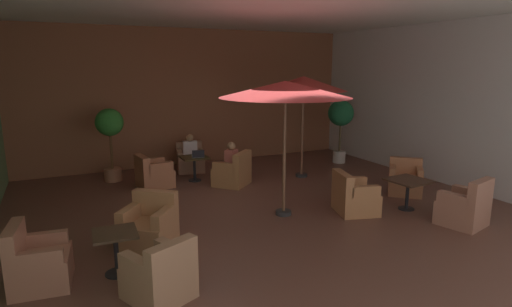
{
  "coord_description": "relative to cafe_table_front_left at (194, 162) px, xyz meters",
  "views": [
    {
      "loc": [
        -3.72,
        -7.26,
        2.93
      ],
      "look_at": [
        0.0,
        0.49,
        1.12
      ],
      "focal_mm": 29.17,
      "sensor_mm": 36.0,
      "label": 1
    }
  ],
  "objects": [
    {
      "name": "patron_blue_shirt",
      "position": [
        0.72,
        -0.78,
        0.24
      ],
      "size": [
        0.4,
        0.39,
        0.64
      ],
      "color": "#B05546",
      "rests_on": "ground_plane"
    },
    {
      "name": "open_laptop",
      "position": [
        0.07,
        -0.12,
        0.19
      ],
      "size": [
        0.36,
        0.29,
        0.2
      ],
      "color": "#9EA0A5",
      "rests_on": "cafe_table_front_left"
    },
    {
      "name": "armchair_front_left_south",
      "position": [
        0.75,
        -0.81,
        -0.18
      ],
      "size": [
        1.1,
        1.1,
        0.86
      ],
      "color": "#AB7142",
      "rests_on": "ground_plane"
    },
    {
      "name": "cafe_table_front_left",
      "position": [
        0.0,
        0.0,
        0.0
      ],
      "size": [
        0.67,
        0.67,
        0.64
      ],
      "color": "black",
      "rests_on": "ground_plane"
    },
    {
      "name": "potted_tree_mid_left",
      "position": [
        -1.92,
        0.91,
        0.81
      ],
      "size": [
        0.7,
        0.7,
        1.89
      ],
      "color": "#A86A4B",
      "rests_on": "ground_plane"
    },
    {
      "name": "cafe_table_front_right",
      "position": [
        -2.51,
        -4.32,
        -0.03
      ],
      "size": [
        0.63,
        0.63,
        0.64
      ],
      "color": "black",
      "rests_on": "ground_plane"
    },
    {
      "name": "armchair_front_right_north",
      "position": [
        -1.88,
        -3.52,
        -0.17
      ],
      "size": [
        1.1,
        1.1,
        0.87
      ],
      "color": "#B3774B",
      "rests_on": "ground_plane"
    },
    {
      "name": "cafe_table_mid_center",
      "position": [
        3.31,
        -4.05,
        0.02
      ],
      "size": [
        0.81,
        0.81,
        0.64
      ],
      "color": "black",
      "rests_on": "ground_plane"
    },
    {
      "name": "ceiling_slab",
      "position": [
        0.63,
        -2.87,
        3.54
      ],
      "size": [
        10.18,
        9.86,
        0.06
      ],
      "primitive_type": "cube",
      "color": "silver",
      "rests_on": "wall_back_brick"
    },
    {
      "name": "patio_umbrella_center_beige",
      "position": [
        2.73,
        -0.85,
        1.97
      ],
      "size": [
        2.26,
        2.26,
        2.68
      ],
      "color": "#2D2D2D",
      "rests_on": "ground_plane"
    },
    {
      "name": "potted_tree_left_corner",
      "position": [
        4.67,
        0.09,
        0.89
      ],
      "size": [
        0.78,
        0.78,
        1.92
      ],
      "color": "silver",
      "rests_on": "ground_plane"
    },
    {
      "name": "armchair_front_left_east",
      "position": [
        -1.09,
        -0.13,
        -0.18
      ],
      "size": [
        0.87,
        0.83,
        0.82
      ],
      "color": "#AF6843",
      "rests_on": "ground_plane"
    },
    {
      "name": "armchair_mid_center_south",
      "position": [
        2.19,
        -3.72,
        -0.18
      ],
      "size": [
        0.95,
        0.98,
        0.84
      ],
      "color": "#B37445",
      "rests_on": "ground_plane"
    },
    {
      "name": "ground_plane",
      "position": [
        0.63,
        -2.87,
        -0.51
      ],
      "size": [
        10.18,
        9.86,
        0.02
      ],
      "primitive_type": "cube",
      "color": "brown"
    },
    {
      "name": "wall_right_plain",
      "position": [
        5.68,
        -2.87,
        1.5
      ],
      "size": [
        0.08,
        9.86,
        4.01
      ],
      "primitive_type": "cube",
      "color": "silver",
      "rests_on": "ground_plane"
    },
    {
      "name": "wall_back_brick",
      "position": [
        0.63,
        2.02,
        1.5
      ],
      "size": [
        10.18,
        0.08,
        4.01
      ],
      "primitive_type": "cube",
      "color": "brown",
      "rests_on": "ground_plane"
    },
    {
      "name": "armchair_front_right_south",
      "position": [
        -2.09,
        -5.24,
        -0.19
      ],
      "size": [
        0.95,
        0.98,
        0.84
      ],
      "color": "#A87956",
      "rests_on": "ground_plane"
    },
    {
      "name": "armchair_mid_center_east",
      "position": [
        4.1,
        -3.2,
        -0.19
      ],
      "size": [
        1.02,
        1.02,
        0.81
      ],
      "color": "#AC6A42",
      "rests_on": "ground_plane"
    },
    {
      "name": "armchair_mid_center_north",
      "position": [
        3.6,
        -5.18,
        -0.16
      ],
      "size": [
        0.9,
        0.9,
        0.93
      ],
      "color": "#A96E55",
      "rests_on": "ground_plane"
    },
    {
      "name": "armchair_front_right_east",
      "position": [
        -3.51,
        -4.2,
        -0.18
      ],
      "size": [
        0.81,
        0.85,
        0.89
      ],
      "color": "#A96B50",
      "rests_on": "ground_plane"
    },
    {
      "name": "patron_by_window",
      "position": [
        0.2,
        1.04,
        0.2
      ],
      "size": [
        0.42,
        0.27,
        0.65
      ],
      "color": "silver",
      "rests_on": "ground_plane"
    },
    {
      "name": "iced_drink_cup",
      "position": [
        -0.03,
        -0.05,
        0.19
      ],
      "size": [
        0.08,
        0.08,
        0.11
      ],
      "primitive_type": "cylinder",
      "color": "white",
      "rests_on": "cafe_table_front_left"
    },
    {
      "name": "armchair_front_left_north",
      "position": [
        0.21,
        1.08,
        -0.2
      ],
      "size": [
        0.87,
        0.92,
        0.8
      ],
      "color": "#A57454",
      "rests_on": "ground_plane"
    },
    {
      "name": "patio_umbrella_tall_red",
      "position": [
        0.84,
        -3.21,
        1.99
      ],
      "size": [
        2.53,
        2.53,
        2.66
      ],
      "color": "#2D2D2D",
      "rests_on": "ground_plane"
    }
  ]
}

